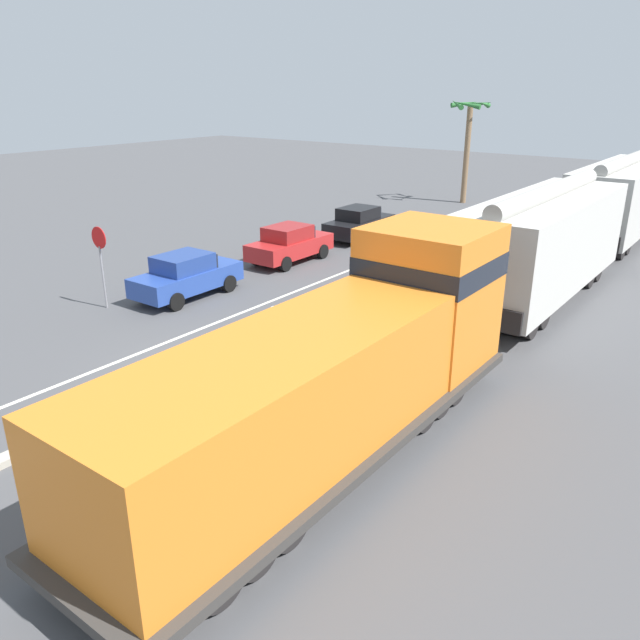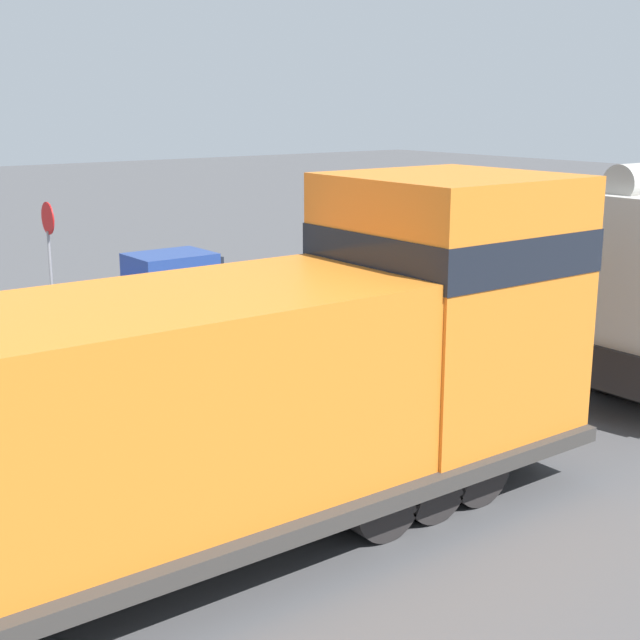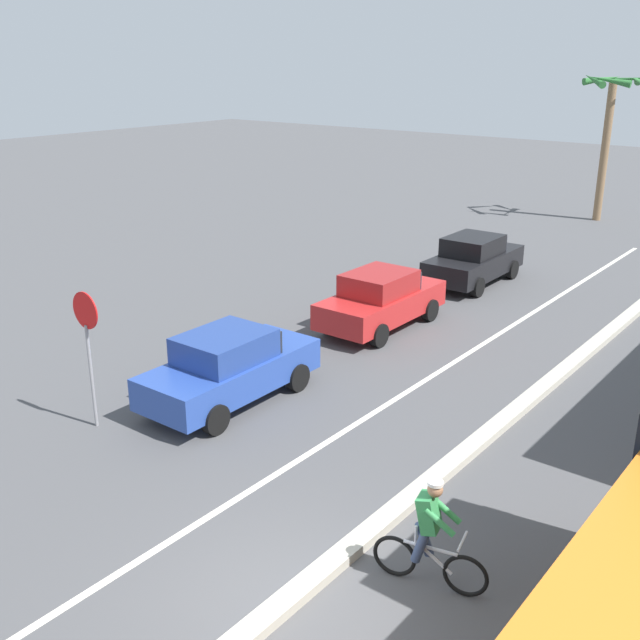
% 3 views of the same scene
% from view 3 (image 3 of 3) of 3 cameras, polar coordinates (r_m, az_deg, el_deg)
% --- Properties ---
extents(ground_plane, '(120.00, 120.00, 0.00)m').
position_cam_3_polar(ground_plane, '(11.11, -2.43, -20.86)').
color(ground_plane, '#4C4C4F').
extents(median_curb, '(0.36, 36.00, 0.16)m').
position_cam_3_polar(median_curb, '(15.33, 12.44, -8.65)').
color(median_curb, '#B2AD9E').
rests_on(median_curb, ground).
extents(lane_stripe, '(0.14, 36.00, 0.01)m').
position_cam_3_polar(lane_stripe, '(16.38, 4.85, -6.60)').
color(lane_stripe, silver).
rests_on(lane_stripe, ground).
extents(parked_car_blue, '(1.87, 4.22, 1.62)m').
position_cam_3_polar(parked_car_blue, '(16.38, -6.89, -3.57)').
color(parked_car_blue, '#28479E').
rests_on(parked_car_blue, ground).
extents(parked_car_red, '(1.84, 4.20, 1.62)m').
position_cam_3_polar(parked_car_red, '(20.79, 4.68, 1.57)').
color(parked_car_red, red).
rests_on(parked_car_red, ground).
extents(parked_car_black, '(1.86, 4.22, 1.62)m').
position_cam_3_polar(parked_car_black, '(25.35, 11.63, 4.53)').
color(parked_car_black, black).
rests_on(parked_car_black, ground).
extents(cyclist, '(1.68, 0.56, 1.71)m').
position_cam_3_polar(cyclist, '(11.04, 8.36, -16.01)').
color(cyclist, black).
rests_on(cyclist, ground).
extents(stop_sign, '(0.76, 0.08, 2.88)m').
position_cam_3_polar(stop_sign, '(15.44, -17.29, -0.99)').
color(stop_sign, gray).
rests_on(stop_sign, ground).
extents(palm_tree_near, '(2.67, 2.77, 6.53)m').
position_cam_3_polar(palm_tree_near, '(36.63, 21.19, 14.42)').
color(palm_tree_near, '#846647').
rests_on(palm_tree_near, ground).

